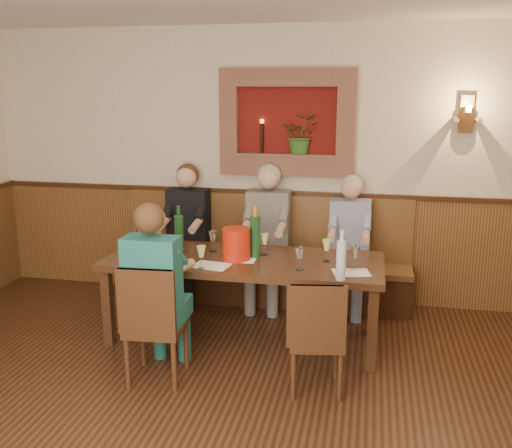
{
  "coord_description": "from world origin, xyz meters",
  "views": [
    {
      "loc": [
        1.05,
        -2.77,
        2.22
      ],
      "look_at": [
        0.1,
        1.9,
        1.05
      ],
      "focal_mm": 40.0,
      "sensor_mm": 36.0,
      "label": 1
    }
  ],
  "objects": [
    {
      "name": "room_shell",
      "position": [
        0.0,
        0.0,
        1.89
      ],
      "size": [
        6.04,
        6.04,
        2.82
      ],
      "color": "beige",
      "rests_on": "ground"
    },
    {
      "name": "wainscoting",
      "position": [
        0.0,
        -0.0,
        0.59
      ],
      "size": [
        6.02,
        6.02,
        1.15
      ],
      "color": "#4F3116",
      "rests_on": "ground"
    },
    {
      "name": "wall_niche",
      "position": [
        0.24,
        2.94,
        1.81
      ],
      "size": [
        1.36,
        0.3,
        1.06
      ],
      "color": "#60120D",
      "rests_on": "ground"
    },
    {
      "name": "wall_sconce",
      "position": [
        1.9,
        2.93,
        1.94
      ],
      "size": [
        0.25,
        0.2,
        0.35
      ],
      "color": "#4F3116",
      "rests_on": "ground"
    },
    {
      "name": "dining_table",
      "position": [
        0.0,
        1.85,
        0.68
      ],
      "size": [
        2.4,
        0.9,
        0.75
      ],
      "color": "#351910",
      "rests_on": "ground"
    },
    {
      "name": "bench",
      "position": [
        0.0,
        2.79,
        0.33
      ],
      "size": [
        3.0,
        0.45,
        1.11
      ],
      "color": "#381E0F",
      "rests_on": "ground"
    },
    {
      "name": "chair_near_left",
      "position": [
        -0.49,
        1.0,
        0.28
      ],
      "size": [
        0.45,
        0.45,
        0.95
      ],
      "rotation": [
        0.0,
        0.0,
        0.07
      ],
      "color": "#351910",
      "rests_on": "ground"
    },
    {
      "name": "chair_near_right",
      "position": [
        0.72,
        1.08,
        0.26
      ],
      "size": [
        0.45,
        0.45,
        0.88
      ],
      "rotation": [
        0.0,
        0.0,
        0.15
      ],
      "color": "#351910",
      "rests_on": "ground"
    },
    {
      "name": "person_bench_left",
      "position": [
        -0.8,
        2.69,
        0.59
      ],
      "size": [
        0.42,
        0.52,
        1.43
      ],
      "color": "black",
      "rests_on": "ground"
    },
    {
      "name": "person_bench_mid",
      "position": [
        0.05,
        2.69,
        0.6
      ],
      "size": [
        0.43,
        0.53,
        1.45
      ],
      "color": "#4E4B48",
      "rests_on": "ground"
    },
    {
      "name": "person_bench_right",
      "position": [
        0.87,
        2.69,
        0.56
      ],
      "size": [
        0.4,
        0.49,
        1.37
      ],
      "color": "navy",
      "rests_on": "ground"
    },
    {
      "name": "person_chair_front",
      "position": [
        -0.5,
        1.07,
        0.58
      ],
      "size": [
        0.41,
        0.5,
        1.4
      ],
      "color": "#1B5B5F",
      "rests_on": "ground"
    },
    {
      "name": "spittoon_bucket",
      "position": [
        -0.05,
        1.81,
        0.89
      ],
      "size": [
        0.29,
        0.29,
        0.27
      ],
      "primitive_type": "cylinder",
      "rotation": [
        0.0,
        0.0,
        0.22
      ],
      "color": "red",
      "rests_on": "dining_table"
    },
    {
      "name": "wine_bottle_green_a",
      "position": [
        0.09,
        1.91,
        0.94
      ],
      "size": [
        0.1,
        0.1,
        0.46
      ],
      "rotation": [
        0.0,
        0.0,
        0.13
      ],
      "color": "#19471E",
      "rests_on": "dining_table"
    },
    {
      "name": "wine_bottle_green_b",
      "position": [
        -0.61,
        1.93,
        0.93
      ],
      "size": [
        0.09,
        0.09,
        0.42
      ],
      "rotation": [
        0.0,
        0.0,
        0.21
      ],
      "color": "#19471E",
      "rests_on": "dining_table"
    },
    {
      "name": "water_bottle",
      "position": [
        0.86,
        1.45,
        0.91
      ],
      "size": [
        0.08,
        0.08,
        0.4
      ],
      "rotation": [
        0.0,
        0.0,
        0.0
      ],
      "color": "silver",
      "rests_on": "dining_table"
    },
    {
      "name": "tasting_sheet_a",
      "position": [
        -0.8,
        1.73,
        0.75
      ],
      "size": [
        0.37,
        0.3,
        0.0
      ],
      "primitive_type": "cube",
      "rotation": [
        0.0,
        0.0,
        0.26
      ],
      "color": "white",
      "rests_on": "dining_table"
    },
    {
      "name": "tasting_sheet_b",
      "position": [
        -0.01,
        1.8,
        0.75
      ],
      "size": [
        0.25,
        0.19,
        0.0
      ],
      "primitive_type": "cube",
      "rotation": [
        0.0,
        0.0,
        0.04
      ],
      "color": "white",
      "rests_on": "dining_table"
    },
    {
      "name": "tasting_sheet_c",
      "position": [
        0.93,
        1.64,
        0.75
      ],
      "size": [
        0.33,
        0.27,
        0.0
      ],
      "primitive_type": "cube",
      "rotation": [
        0.0,
        0.0,
        0.24
      ],
      "color": "white",
      "rests_on": "dining_table"
    },
    {
      "name": "tasting_sheet_d",
      "position": [
        -0.22,
        1.59,
        0.75
      ],
      "size": [
        0.33,
        0.26,
        0.0
      ],
      "primitive_type": "cube",
      "rotation": [
        0.0,
        0.0,
        -0.16
      ],
      "color": "white",
      "rests_on": "dining_table"
    },
    {
      "name": "wine_glass_0",
      "position": [
        -0.89,
        1.66,
        0.85
      ],
      "size": [
        0.08,
        0.08,
        0.19
      ],
      "primitive_type": null,
      "color": "#E4E88A",
      "rests_on": "dining_table"
    },
    {
      "name": "wine_glass_1",
      "position": [
        -0.82,
        1.95,
        0.85
      ],
      "size": [
        0.08,
        0.08,
        0.19
      ],
      "primitive_type": null,
      "color": "white",
      "rests_on": "dining_table"
    },
    {
      "name": "wine_glass_2",
      "position": [
        -0.6,
        1.63,
        0.85
      ],
      "size": [
        0.08,
        0.08,
        0.19
      ],
      "primitive_type": null,
      "color": "#E4E88A",
      "rests_on": "dining_table"
    },
    {
      "name": "wine_glass_3",
      "position": [
        -0.32,
        2.0,
        0.85
      ],
      "size": [
        0.08,
        0.08,
        0.19
      ],
      "primitive_type": null,
      "color": "white",
      "rests_on": "dining_table"
    },
    {
      "name": "wine_glass_4",
      "position": [
        -0.1,
        1.75,
        0.85
      ],
      "size": [
        0.08,
        0.08,
        0.19
      ],
      "primitive_type": null,
      "color": "#E4E88A",
      "rests_on": "dining_table"
    },
    {
      "name": "wine_glass_5",
      "position": [
        0.16,
        1.99,
        0.85
      ],
      "size": [
        0.08,
        0.08,
        0.19
      ],
      "primitive_type": null,
      "color": "#E4E88A",
      "rests_on": "dining_table"
    },
    {
      "name": "wine_glass_6",
      "position": [
        0.52,
        1.64,
        0.85
      ],
      "size": [
        0.08,
        0.08,
        0.19
      ],
      "primitive_type": null,
      "color": "white",
      "rests_on": "dining_table"
    },
    {
      "name": "wine_glass_7",
      "position": [
        0.71,
        1.9,
        0.85
      ],
      "size": [
        0.08,
        0.08,
        0.19
      ],
      "primitive_type": null,
      "color": "#E4E88A",
      "rests_on": "dining_table"
    },
    {
      "name": "wine_glass_8",
      "position": [
        0.96,
        1.74,
        0.85
      ],
      "size": [
        0.08,
        0.08,
        0.19
      ],
      "primitive_type": null,
      "color": "white",
      "rests_on": "dining_table"
    },
    {
      "name": "wine_glass_9",
      "position": [
        -0.28,
        1.51,
        0.85
      ],
      "size": [
        0.08,
        0.08,
        0.19
      ],
      "primitive_type": null,
      "color": "#E4E88A",
      "rests_on": "dining_table"
    },
    {
      "name": "wine_glass_10",
      "position": [
        -1.0,
        1.96,
        0.85
      ],
      "size": [
        0.08,
        0.08,
        0.19
      ],
      "primitive_type": null,
      "color": "white",
      "rests_on": "dining_table"
    },
    {
      "name": "wine_glass_11",
      "position": [
        -0.96,
        1.78,
        0.85
      ],
      "size": [
        0.08,
        0.08,
        0.19
      ],
      "primitive_type": null,
      "color": "white",
      "rests_on": "dining_table"
    }
  ]
}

